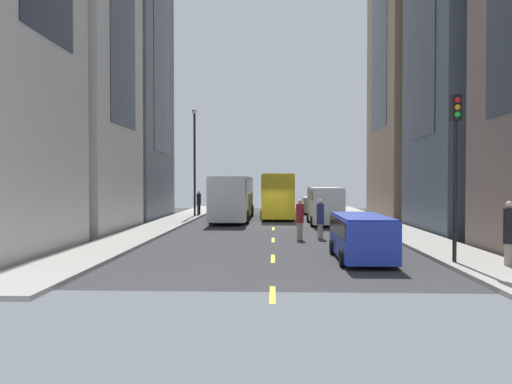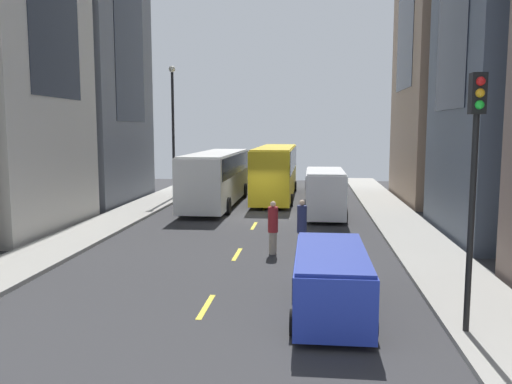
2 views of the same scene
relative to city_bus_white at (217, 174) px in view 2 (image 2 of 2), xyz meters
The scene contains 21 objects.
ground_plane 5.48m from the city_bus_white, 52.29° to the right, with size 41.38×41.38×0.00m, color #333335.
sidewalk_west 6.16m from the city_bus_white, 136.46° to the right, with size 2.66×44.00×0.15m, color #9E9B93.
sidewalk_east 11.39m from the city_bus_white, 21.05° to the right, with size 2.66×44.00×0.15m, color #9E9B93.
lane_stripe_1 19.39m from the city_bus_white, 80.70° to the right, with size 0.16×2.00×0.01m, color yellow.
lane_stripe_2 13.55m from the city_bus_white, 76.54° to the right, with size 0.16×2.00×0.01m, color yellow.
lane_stripe_3 7.95m from the city_bus_white, 66.09° to the right, with size 0.16×2.00×0.01m, color yellow.
lane_stripe_4 3.85m from the city_bus_white, 18.31° to the right, with size 0.16×2.00×0.01m, color yellow.
lane_stripe_5 6.20m from the city_bus_white, 57.89° to the left, with size 0.16×2.00×0.01m, color yellow.
lane_stripe_6 11.58m from the city_bus_white, 74.13° to the left, with size 0.16×2.00×0.01m, color yellow.
lane_stripe_7 17.37m from the city_bus_white, 79.59° to the left, with size 0.16×2.00×0.01m, color yellow.
building_west_2 13.98m from the city_bus_white, behind, with size 8.51×9.54×23.53m.
city_bus_white is the anchor object (origin of this frame).
streetcar_yellow 5.29m from the city_bus_white, 49.12° to the left, with size 2.70×12.71×3.59m.
delivery_van_white 7.75m from the city_bus_white, 30.05° to the right, with size 2.25×5.67×2.58m.
car_blue_0 20.37m from the city_bus_white, 71.45° to the right, with size 2.02×4.73×1.72m.
car_silver_1 10.33m from the city_bus_white, 48.99° to the left, with size 1.94×4.20×1.53m.
pedestrian_walking_far 5.12m from the city_bus_white, 130.93° to the left, with size 0.38×0.38×2.03m.
pedestrian_waiting_curb 13.62m from the city_bus_white, 70.71° to the right, with size 0.39×0.39×2.07m.
pedestrian_crossing_mid 13.52m from the city_bus_white, 65.53° to the right, with size 0.38×0.38×2.06m.
traffic_light_near_corner 22.68m from the city_bus_white, 64.98° to the right, with size 0.32×0.44×5.89m.
streetlamp_near 5.32m from the city_bus_white, 146.67° to the left, with size 0.44×0.44×8.86m.
Camera 2 is at (2.80, -28.50, 4.81)m, focal length 36.61 mm.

